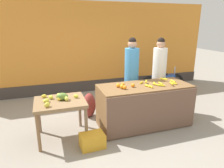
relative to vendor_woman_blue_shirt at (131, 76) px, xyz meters
name	(u,v)px	position (x,y,z in m)	size (l,w,h in m)	color
ground_plane	(122,127)	(-0.48, -0.67, -0.95)	(24.00, 24.00, 0.00)	gray
market_wall_back	(92,49)	(-0.48, 2.14, 0.44)	(8.19, 0.23, 2.85)	orange
fruit_stall_counter	(144,105)	(0.02, -0.68, -0.49)	(1.99, 0.86, 0.92)	brown
side_table_wooden	(60,106)	(-1.76, -0.67, -0.27)	(0.94, 0.80, 0.79)	olive
banana_bunch_pile	(158,83)	(0.33, -0.70, -0.01)	(0.77, 0.62, 0.07)	gold
orange_pile	(124,86)	(-0.47, -0.69, 0.01)	(0.38, 0.28, 0.09)	orange
mango_papaya_pile	(59,98)	(-1.78, -0.64, -0.11)	(0.71, 0.61, 0.14)	yellow
vendor_woman_blue_shirt	(131,76)	(0.00, 0.00, 0.00)	(0.34, 0.34, 1.88)	#33333D
vendor_woman_white_shirt	(159,75)	(0.73, -0.05, -0.01)	(0.34, 0.34, 1.87)	#33333D
parked_motorcycle	(162,83)	(1.48, 0.93, -0.55)	(1.60, 0.18, 0.88)	black
produce_crate	(92,141)	(-1.27, -1.18, -0.82)	(0.44, 0.32, 0.26)	gold
produce_sack	(89,105)	(-1.04, 0.10, -0.66)	(0.36, 0.30, 0.59)	maroon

